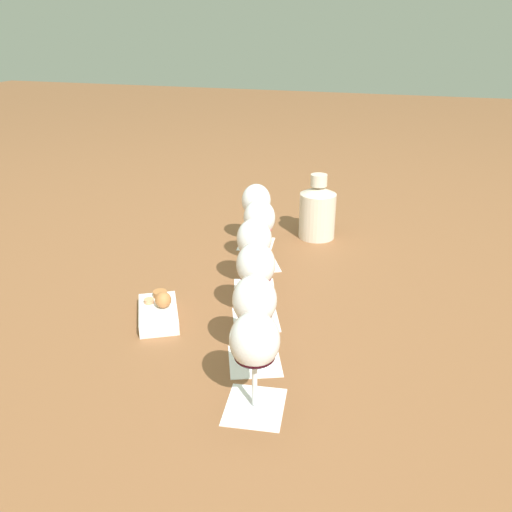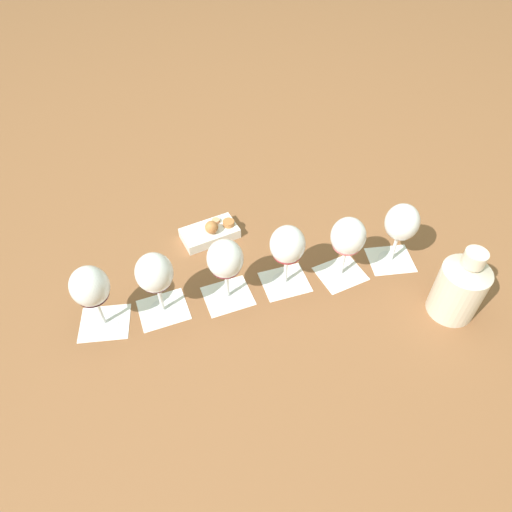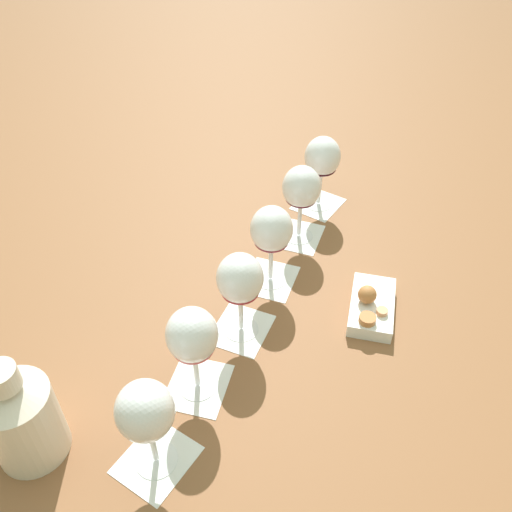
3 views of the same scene
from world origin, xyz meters
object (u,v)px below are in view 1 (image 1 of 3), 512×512
(wine_glass_1, at_px, (259,221))
(wine_glass_4, at_px, (255,304))
(wine_glass_3, at_px, (256,268))
(wine_glass_5, at_px, (255,344))
(ceramic_vase, at_px, (317,211))
(wine_glass_2, at_px, (254,242))
(snack_dish, at_px, (159,311))
(wine_glass_0, at_px, (256,203))

(wine_glass_1, height_order, wine_glass_4, same)
(wine_glass_3, distance_m, wine_glass_4, 0.16)
(wine_glass_3, bearing_deg, wine_glass_5, 16.82)
(ceramic_vase, bearing_deg, wine_glass_1, -23.54)
(wine_glass_4, xyz_separation_m, ceramic_vase, (-0.68, -0.02, -0.04))
(wine_glass_2, relative_size, snack_dish, 1.05)
(wine_glass_0, height_order, wine_glass_4, same)
(wine_glass_4, distance_m, ceramic_vase, 0.68)
(snack_dish, bearing_deg, wine_glass_1, 159.55)
(wine_glass_4, distance_m, wine_glass_5, 0.14)
(wine_glass_2, distance_m, wine_glass_3, 0.15)
(wine_glass_1, xyz_separation_m, wine_glass_5, (0.56, 0.16, -0.00))
(wine_glass_1, xyz_separation_m, wine_glass_2, (0.14, 0.03, 0.00))
(ceramic_vase, bearing_deg, wine_glass_0, -55.05)
(wine_glass_0, height_order, snack_dish, wine_glass_0)
(wine_glass_2, bearing_deg, ceramic_vase, 168.86)
(wine_glass_2, distance_m, ceramic_vase, 0.40)
(wine_glass_1, relative_size, wine_glass_5, 1.00)
(wine_glass_2, relative_size, ceramic_vase, 0.92)
(wine_glass_1, relative_size, wine_glass_4, 1.00)
(wine_glass_4, bearing_deg, wine_glass_2, -162.52)
(wine_glass_1, distance_m, ceramic_vase, 0.27)
(wine_glass_1, height_order, snack_dish, wine_glass_1)
(wine_glass_2, xyz_separation_m, snack_dish, (0.20, -0.16, -0.11))
(wine_glass_0, xyz_separation_m, wine_glass_3, (0.42, 0.13, 0.00))
(wine_glass_4, bearing_deg, snack_dish, -110.20)
(snack_dish, bearing_deg, wine_glass_0, 170.84)
(ceramic_vase, bearing_deg, wine_glass_4, 1.28)
(wine_glass_4, bearing_deg, wine_glass_1, -164.26)
(wine_glass_2, xyz_separation_m, wine_glass_5, (0.42, 0.13, -0.00))
(wine_glass_0, relative_size, snack_dish, 1.05)
(wine_glass_1, bearing_deg, wine_glass_5, 16.11)
(wine_glass_1, bearing_deg, ceramic_vase, 156.46)
(ceramic_vase, xyz_separation_m, snack_dish, (0.59, -0.23, -0.07))
(wine_glass_2, bearing_deg, wine_glass_5, 17.43)
(wine_glass_1, bearing_deg, wine_glass_0, -159.59)
(wine_glass_1, bearing_deg, wine_glass_4, 15.74)
(wine_glass_5, bearing_deg, snack_dish, -127.36)
(snack_dish, bearing_deg, wine_glass_5, 52.64)
(wine_glass_5, bearing_deg, wine_glass_2, -162.57)
(wine_glass_3, distance_m, wine_glass_5, 0.29)
(wine_glass_2, bearing_deg, snack_dish, -38.43)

